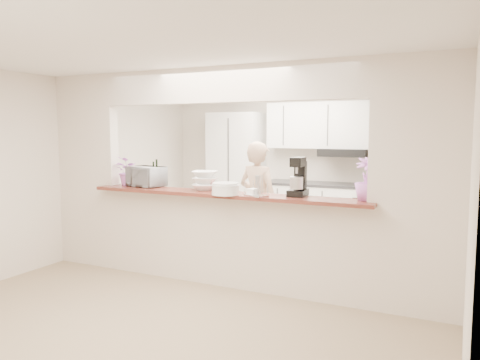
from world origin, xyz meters
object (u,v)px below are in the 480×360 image
Objects in this scene: toaster_oven at (146,176)px; stand_mixer at (298,179)px; person at (258,202)px; refrigerator at (434,195)px.

stand_mixer is at bearing 10.53° from toaster_oven.
person is at bearing 132.10° from stand_mixer.
stand_mixer is 0.26× the size of person.
person reaches higher than toaster_oven.
toaster_oven is 1.09× the size of stand_mixer.
person is at bearing 53.35° from toaster_oven.
toaster_oven is 1.55m from person.
stand_mixer is (2.00, 0.01, 0.06)m from toaster_oven.
person is (-2.11, -1.58, -0.03)m from refrigerator.
refrigerator reaches higher than toaster_oven.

